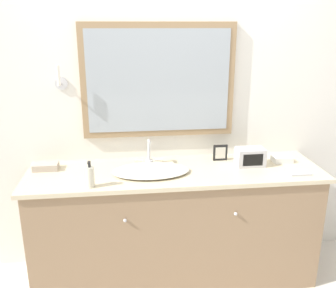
% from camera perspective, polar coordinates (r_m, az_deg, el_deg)
% --- Properties ---
extents(wall_back, '(8.00, 0.18, 2.55)m').
position_cam_1_polar(wall_back, '(2.89, 0.22, 5.77)').
color(wall_back, white).
rests_on(wall_back, ground_plane).
extents(vanity_counter, '(2.12, 0.61, 0.88)m').
position_cam_1_polar(vanity_counter, '(2.89, 1.08, -12.14)').
color(vanity_counter, '#937556').
rests_on(vanity_counter, ground_plane).
extents(sink_basin, '(0.55, 0.38, 0.20)m').
position_cam_1_polar(sink_basin, '(2.65, -2.63, -3.98)').
color(sink_basin, silver).
rests_on(sink_basin, vanity_counter).
extents(soap_bottle, '(0.05, 0.05, 0.18)m').
position_cam_1_polar(soap_bottle, '(2.45, -11.77, -4.87)').
color(soap_bottle, beige).
rests_on(soap_bottle, vanity_counter).
extents(appliance_box, '(0.21, 0.14, 0.13)m').
position_cam_1_polar(appliance_box, '(2.83, 12.40, -1.94)').
color(appliance_box, '#BCBCC1').
rests_on(appliance_box, vanity_counter).
extents(picture_frame, '(0.11, 0.01, 0.12)m').
position_cam_1_polar(picture_frame, '(2.89, 7.97, -1.32)').
color(picture_frame, black).
rests_on(picture_frame, vanity_counter).
extents(hand_towel_near_sink, '(0.14, 0.12, 0.04)m').
position_cam_1_polar(hand_towel_near_sink, '(2.99, 16.91, -2.14)').
color(hand_towel_near_sink, white).
rests_on(hand_towel_near_sink, vanity_counter).
extents(hand_towel_far_corner, '(0.17, 0.11, 0.05)m').
position_cam_1_polar(hand_towel_far_corner, '(2.84, -18.12, -3.27)').
color(hand_towel_far_corner, '#B7A899').
rests_on(hand_towel_far_corner, vanity_counter).
extents(metal_tray, '(0.15, 0.12, 0.01)m').
position_cam_1_polar(metal_tray, '(2.80, 19.28, -4.09)').
color(metal_tray, '#ADADB2').
rests_on(metal_tray, vanity_counter).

